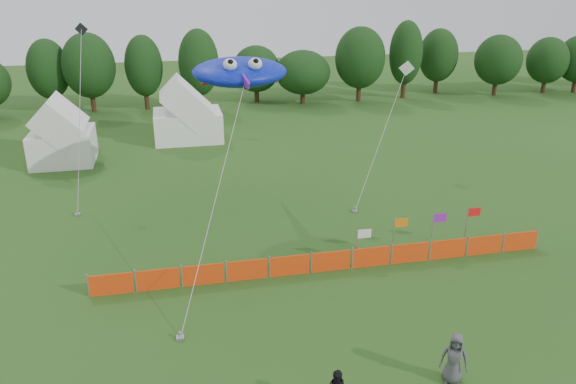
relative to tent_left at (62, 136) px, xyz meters
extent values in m
cylinder|color=#382314|center=(-3.55, 17.59, -0.79)|extent=(0.50, 0.50, 2.38)
ellipsoid|color=black|center=(-3.55, 17.59, 2.31)|extent=(4.09, 4.09, 5.35)
cylinder|color=#382314|center=(0.43, 16.76, -0.70)|extent=(0.50, 0.50, 2.57)
ellipsoid|color=black|center=(0.43, 16.76, 2.66)|extent=(5.20, 5.20, 5.79)
cylinder|color=#382314|center=(5.73, 16.70, -0.75)|extent=(0.50, 0.50, 2.46)
ellipsoid|color=black|center=(5.73, 16.70, 2.47)|extent=(3.78, 3.78, 5.55)
cylinder|color=#382314|center=(11.19, 15.30, -0.65)|extent=(0.50, 0.50, 2.66)
ellipsoid|color=black|center=(11.19, 15.30, 2.83)|extent=(4.05, 4.05, 5.99)
cylinder|color=#382314|center=(17.45, 17.91, -0.99)|extent=(0.50, 0.50, 1.98)
ellipsoid|color=black|center=(17.45, 17.91, 1.59)|extent=(5.06, 5.06, 4.46)
cylinder|color=#382314|center=(22.16, 15.94, -1.06)|extent=(0.50, 0.50, 1.86)
ellipsoid|color=black|center=(22.16, 15.94, 1.37)|extent=(5.86, 5.86, 4.18)
cylinder|color=#382314|center=(28.45, 15.75, -0.68)|extent=(0.50, 0.50, 2.62)
ellipsoid|color=black|center=(28.45, 15.75, 2.74)|extent=(5.41, 5.41, 5.89)
cylinder|color=#382314|center=(33.95, 16.37, -0.59)|extent=(0.50, 0.50, 2.78)
ellipsoid|color=black|center=(33.95, 16.37, 3.04)|extent=(3.67, 3.67, 6.26)
cylinder|color=#382314|center=(38.84, 18.26, -0.78)|extent=(0.50, 0.50, 2.42)
ellipsoid|color=black|center=(38.84, 18.26, 2.38)|extent=(4.46, 4.46, 5.44)
cylinder|color=#382314|center=(44.86, 15.51, -0.87)|extent=(0.50, 0.50, 2.24)
ellipsoid|color=black|center=(44.86, 15.51, 2.05)|extent=(5.26, 5.26, 5.03)
cylinder|color=#382314|center=(51.26, 15.53, -0.93)|extent=(0.50, 0.50, 2.10)
ellipsoid|color=black|center=(51.26, 15.53, 1.81)|extent=(4.74, 4.74, 4.73)
cylinder|color=#382314|center=(55.02, 15.07, -0.90)|extent=(0.50, 0.50, 2.16)
cube|color=white|center=(0.00, 0.00, -0.78)|extent=(4.37, 4.37, 2.40)
cube|color=white|center=(9.36, 4.21, -0.76)|extent=(5.55, 4.44, 2.44)
cube|color=#E83D0C|center=(4.79, -20.09, -1.48)|extent=(1.90, 0.06, 1.00)
cube|color=#E83D0C|center=(6.79, -20.09, -1.48)|extent=(1.90, 0.06, 1.00)
cube|color=#E83D0C|center=(8.79, -20.09, -1.48)|extent=(1.90, 0.06, 1.00)
cube|color=#E83D0C|center=(10.79, -20.09, -1.48)|extent=(1.90, 0.06, 1.00)
cube|color=#E83D0C|center=(12.79, -20.09, -1.48)|extent=(1.90, 0.06, 1.00)
cube|color=#E83D0C|center=(14.79, -20.09, -1.48)|extent=(1.90, 0.06, 1.00)
cube|color=#E83D0C|center=(16.79, -20.09, -1.48)|extent=(1.90, 0.06, 1.00)
cube|color=#E83D0C|center=(18.79, -20.09, -1.48)|extent=(1.90, 0.06, 1.00)
cube|color=#E83D0C|center=(20.79, -20.09, -1.48)|extent=(1.90, 0.06, 1.00)
cube|color=#E83D0C|center=(22.79, -20.09, -1.48)|extent=(1.90, 0.06, 1.00)
cube|color=#E83D0C|center=(24.79, -20.09, -1.48)|extent=(1.90, 0.06, 1.00)
cylinder|color=gray|center=(16.17, -19.75, -1.07)|extent=(0.06, 0.06, 1.83)
cube|color=white|center=(16.52, -19.75, -0.38)|extent=(0.70, 0.02, 0.45)
cylinder|color=gray|center=(18.17, -19.41, -0.95)|extent=(0.06, 0.06, 2.06)
cube|color=orange|center=(18.52, -19.41, -0.14)|extent=(0.70, 0.02, 0.45)
cylinder|color=gray|center=(20.17, -19.50, -0.90)|extent=(0.06, 0.06, 2.17)
cube|color=purple|center=(20.52, -19.50, -0.04)|extent=(0.70, 0.02, 0.45)
cylinder|color=gray|center=(22.17, -19.23, -0.89)|extent=(0.06, 0.06, 2.18)
cube|color=red|center=(22.52, -19.23, -0.03)|extent=(0.70, 0.02, 0.45)
imported|color=#46474B|center=(16.70, -28.46, -1.02)|extent=(1.12, 0.99, 1.93)
ellipsoid|color=#1025E7|center=(11.84, -11.81, 6.18)|extent=(5.98, 4.97, 1.86)
sphere|color=white|center=(11.17, -12.96, 6.76)|extent=(0.74, 0.74, 0.74)
sphere|color=white|center=(12.50, -12.96, 6.76)|extent=(0.74, 0.74, 0.74)
ellipsoid|color=#B3080A|center=(10.42, -11.63, 5.70)|extent=(1.56, 0.68, 0.24)
ellipsoid|color=#B3080A|center=(13.25, -11.63, 5.70)|extent=(1.56, 0.68, 0.24)
cube|color=purple|center=(11.84, -13.85, 6.01)|extent=(0.37, 0.96, 0.70)
cylinder|color=#A5A5A5|center=(9.72, -18.78, 1.95)|extent=(4.27, 10.46, 7.89)
cube|color=gray|center=(7.60, -24.00, -1.93)|extent=(0.30, 0.30, 0.10)
cube|color=white|center=(24.41, -5.52, 4.99)|extent=(1.09, 0.31, 1.09)
cylinder|color=#A5A5A5|center=(21.29, -9.57, 1.50)|extent=(6.27, 8.13, 7.00)
cube|color=gray|center=(18.17, -13.62, -1.93)|extent=(0.30, 0.30, 0.10)
cube|color=black|center=(3.03, -5.34, 8.04)|extent=(0.81, 0.24, 0.81)
cylinder|color=#A5A5A5|center=(2.60, -7.98, 3.03)|extent=(0.89, 5.31, 10.04)
cube|color=gray|center=(2.17, -10.62, -1.93)|extent=(0.30, 0.30, 0.10)
camera|label=1|loc=(7.84, -42.61, 11.20)|focal=35.00mm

